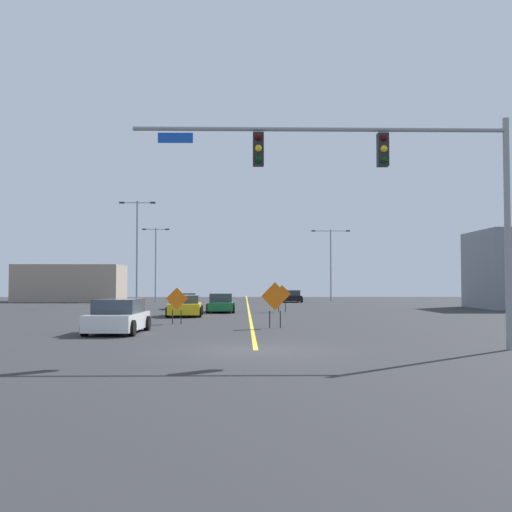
{
  "coord_description": "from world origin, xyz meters",
  "views": [
    {
      "loc": [
        -0.37,
        -19.45,
        2.1
      ],
      "look_at": [
        0.56,
        28.66,
        4.14
      ],
      "focal_mm": 43.88,
      "sensor_mm": 36.0,
      "label": 1
    }
  ],
  "objects_px": {
    "construction_sign_right_shoulder": "(282,295)",
    "car_black_far": "(291,297)",
    "car_yellow_passing": "(185,306)",
    "car_silver_near": "(185,301)",
    "construction_sign_left_shoulder": "(275,299)",
    "street_lamp_near_left": "(137,245)",
    "car_white_mid": "(118,317)",
    "traffic_signal_assembly": "(385,173)",
    "street_lamp_mid_right": "(156,258)",
    "construction_sign_median_near": "(177,301)",
    "street_lamp_far_right": "(331,258)",
    "car_green_approaching": "(221,303)"
  },
  "relations": [
    {
      "from": "construction_sign_right_shoulder",
      "to": "car_black_far",
      "type": "height_order",
      "value": "construction_sign_right_shoulder"
    },
    {
      "from": "car_black_far",
      "to": "car_yellow_passing",
      "type": "bearing_deg",
      "value": -107.56
    },
    {
      "from": "car_silver_near",
      "to": "construction_sign_left_shoulder",
      "type": "bearing_deg",
      "value": -73.82
    },
    {
      "from": "street_lamp_near_left",
      "to": "construction_sign_left_shoulder",
      "type": "relative_size",
      "value": 4.36
    },
    {
      "from": "street_lamp_near_left",
      "to": "car_white_mid",
      "type": "bearing_deg",
      "value": -81.79
    },
    {
      "from": "car_yellow_passing",
      "to": "traffic_signal_assembly",
      "type": "bearing_deg",
      "value": -67.71
    },
    {
      "from": "street_lamp_near_left",
      "to": "car_black_far",
      "type": "bearing_deg",
      "value": 39.99
    },
    {
      "from": "traffic_signal_assembly",
      "to": "car_silver_near",
      "type": "xyz_separation_m",
      "value": [
        -9.15,
        30.65,
        -4.95
      ]
    },
    {
      "from": "street_lamp_mid_right",
      "to": "construction_sign_median_near",
      "type": "height_order",
      "value": "street_lamp_mid_right"
    },
    {
      "from": "construction_sign_left_shoulder",
      "to": "car_black_far",
      "type": "relative_size",
      "value": 0.52
    },
    {
      "from": "traffic_signal_assembly",
      "to": "street_lamp_mid_right",
      "type": "xyz_separation_m",
      "value": [
        -14.19,
        49.66,
        -0.76
      ]
    },
    {
      "from": "car_white_mid",
      "to": "car_silver_near",
      "type": "bearing_deg",
      "value": 88.75
    },
    {
      "from": "street_lamp_far_right",
      "to": "car_white_mid",
      "type": "relative_size",
      "value": 1.86
    },
    {
      "from": "street_lamp_near_left",
      "to": "car_green_approaching",
      "type": "height_order",
      "value": "street_lamp_near_left"
    },
    {
      "from": "construction_sign_median_near",
      "to": "street_lamp_near_left",
      "type": "bearing_deg",
      "value": 104.61
    },
    {
      "from": "street_lamp_near_left",
      "to": "car_yellow_passing",
      "type": "bearing_deg",
      "value": -69.86
    },
    {
      "from": "street_lamp_mid_right",
      "to": "construction_sign_right_shoulder",
      "type": "bearing_deg",
      "value": -63.29
    },
    {
      "from": "street_lamp_far_right",
      "to": "car_silver_near",
      "type": "height_order",
      "value": "street_lamp_far_right"
    },
    {
      "from": "construction_sign_median_near",
      "to": "car_green_approaching",
      "type": "xyz_separation_m",
      "value": [
        1.78,
        12.43,
        -0.55
      ]
    },
    {
      "from": "street_lamp_mid_right",
      "to": "car_yellow_passing",
      "type": "xyz_separation_m",
      "value": [
        6.08,
        -29.87,
        -4.14
      ]
    },
    {
      "from": "street_lamp_mid_right",
      "to": "car_black_far",
      "type": "bearing_deg",
      "value": -8.93
    },
    {
      "from": "car_black_far",
      "to": "construction_sign_right_shoulder",
      "type": "bearing_deg",
      "value": -95.95
    },
    {
      "from": "traffic_signal_assembly",
      "to": "car_yellow_passing",
      "type": "xyz_separation_m",
      "value": [
        -8.11,
        19.79,
        -4.9
      ]
    },
    {
      "from": "construction_sign_right_shoulder",
      "to": "car_silver_near",
      "type": "relative_size",
      "value": 0.41
    },
    {
      "from": "car_yellow_passing",
      "to": "street_lamp_near_left",
      "type": "bearing_deg",
      "value": 110.14
    },
    {
      "from": "traffic_signal_assembly",
      "to": "street_lamp_far_right",
      "type": "xyz_separation_m",
      "value": [
        5.51,
        51.83,
        -0.64
      ]
    },
    {
      "from": "construction_sign_left_shoulder",
      "to": "car_green_approaching",
      "type": "distance_m",
      "value": 15.77
    },
    {
      "from": "street_lamp_near_left",
      "to": "car_yellow_passing",
      "type": "height_order",
      "value": "street_lamp_near_left"
    },
    {
      "from": "street_lamp_far_right",
      "to": "traffic_signal_assembly",
      "type": "bearing_deg",
      "value": -96.07
    },
    {
      "from": "street_lamp_near_left",
      "to": "construction_sign_right_shoulder",
      "type": "distance_m",
      "value": 16.43
    },
    {
      "from": "street_lamp_near_left",
      "to": "car_yellow_passing",
      "type": "relative_size",
      "value": 2.14
    },
    {
      "from": "car_yellow_passing",
      "to": "car_green_approaching",
      "type": "height_order",
      "value": "car_green_approaching"
    },
    {
      "from": "traffic_signal_assembly",
      "to": "car_white_mid",
      "type": "xyz_separation_m",
      "value": [
        -9.67,
        6.74,
        -4.86
      ]
    },
    {
      "from": "traffic_signal_assembly",
      "to": "car_silver_near",
      "type": "height_order",
      "value": "traffic_signal_assembly"
    },
    {
      "from": "street_lamp_far_right",
      "to": "car_black_far",
      "type": "bearing_deg",
      "value": -137.52
    },
    {
      "from": "construction_sign_right_shoulder",
      "to": "car_silver_near",
      "type": "distance_m",
      "value": 9.4
    },
    {
      "from": "car_green_approaching",
      "to": "construction_sign_right_shoulder",
      "type": "bearing_deg",
      "value": -0.22
    },
    {
      "from": "car_white_mid",
      "to": "car_black_far",
      "type": "bearing_deg",
      "value": 75.79
    },
    {
      "from": "traffic_signal_assembly",
      "to": "car_green_approaching",
      "type": "height_order",
      "value": "traffic_signal_assembly"
    },
    {
      "from": "car_white_mid",
      "to": "traffic_signal_assembly",
      "type": "bearing_deg",
      "value": -34.88
    },
    {
      "from": "car_white_mid",
      "to": "car_yellow_passing",
      "type": "distance_m",
      "value": 13.14
    },
    {
      "from": "traffic_signal_assembly",
      "to": "car_white_mid",
      "type": "height_order",
      "value": "traffic_signal_assembly"
    },
    {
      "from": "traffic_signal_assembly",
      "to": "street_lamp_near_left",
      "type": "height_order",
      "value": "street_lamp_near_left"
    },
    {
      "from": "street_lamp_mid_right",
      "to": "street_lamp_near_left",
      "type": "distance_m",
      "value": 14.41
    },
    {
      "from": "street_lamp_far_right",
      "to": "car_silver_near",
      "type": "bearing_deg",
      "value": -124.69
    },
    {
      "from": "construction_sign_right_shoulder",
      "to": "car_yellow_passing",
      "type": "xyz_separation_m",
      "value": [
        -6.38,
        -5.12,
        -0.57
      ]
    },
    {
      "from": "car_white_mid",
      "to": "car_yellow_passing",
      "type": "relative_size",
      "value": 1.01
    },
    {
      "from": "street_lamp_far_right",
      "to": "car_green_approaching",
      "type": "xyz_separation_m",
      "value": [
        -11.58,
        -26.91,
        -4.28
      ]
    },
    {
      "from": "street_lamp_mid_right",
      "to": "car_yellow_passing",
      "type": "distance_m",
      "value": 30.76
    },
    {
      "from": "traffic_signal_assembly",
      "to": "construction_sign_left_shoulder",
      "type": "bearing_deg",
      "value": 107.59
    }
  ]
}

